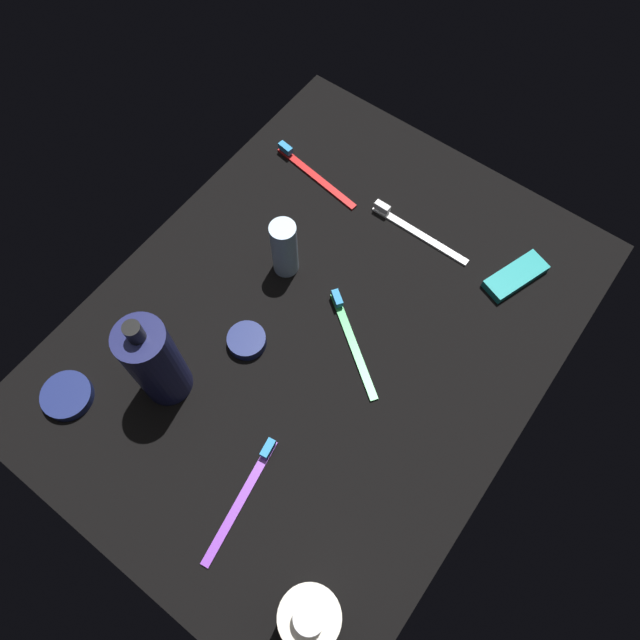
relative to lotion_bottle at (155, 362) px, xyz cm
name	(u,v)px	position (x,y,z in cm)	size (l,w,h in cm)	color
ground_plane	(320,330)	(19.94, -12.25, -9.06)	(84.00, 64.00, 1.20)	black
lotion_bottle	(155,362)	(0.00, 0.00, 0.00)	(6.79, 6.79, 19.39)	#1B1E4D
bodywash_bottle	(310,616)	(-11.60, -34.41, -0.66)	(6.54, 6.54, 17.22)	silver
deodorant_stick	(284,248)	(25.39, -1.53, -3.05)	(4.00, 4.00, 10.84)	silver
toothbrush_green	(351,337)	(21.31, -16.95, -7.86)	(11.36, 15.40, 2.10)	green
toothbrush_white	(414,230)	(43.00, -14.13, -7.86)	(1.37, 18.01, 2.10)	white
toothbrush_red	(311,172)	(42.42, 6.31, -7.86)	(3.77, 17.99, 2.10)	red
toothbrush_purple	(245,493)	(-5.38, -18.67, -7.86)	(17.96, 4.08, 2.10)	purple
snack_bar_teal	(516,276)	(45.07, -31.58, -7.71)	(10.40, 4.00, 1.50)	teal
cream_tin_left	(67,396)	(-10.15, 10.05, -7.69)	(7.18, 7.18, 1.54)	navy
cream_tin_right	(247,340)	(11.59, -4.98, -7.55)	(5.75, 5.75, 1.82)	navy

